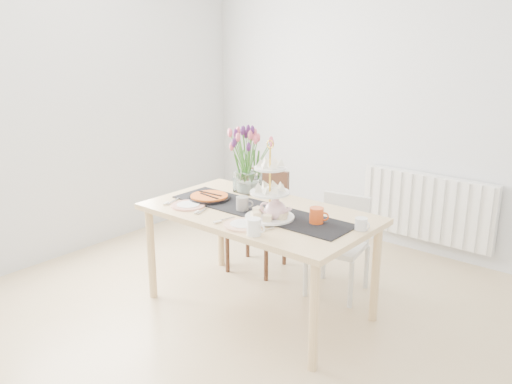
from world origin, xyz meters
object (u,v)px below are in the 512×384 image
Objects in this scene: chair_brown at (261,212)px; mug_orange at (316,216)px; teapot at (276,210)px; tulip_vase at (247,151)px; mug_grey at (242,204)px; plate_left at (188,205)px; radiator at (427,207)px; chair_white at (341,237)px; cake_stand at (270,199)px; dining_table at (259,221)px; cream_jug at (361,224)px; tart_tin at (209,198)px; plate_right at (243,225)px; mug_white at (254,227)px.

mug_orange is at bearing -43.81° from chair_brown.
tulip_vase is at bearing 139.19° from teapot.
plate_left is (-0.37, -0.17, -0.04)m from mug_grey.
radiator is 5.24× the size of teapot.
mug_orange is at bearing -85.51° from chair_white.
cake_stand reaches higher than teapot.
teapot reaches higher than dining_table.
mug_grey is (0.38, -0.67, 0.32)m from chair_brown.
cream_jug is at bearing 16.98° from plate_left.
plate_left is (-0.98, -1.96, 0.31)m from radiator.
tart_tin reaches higher than plate_right.
mug_grey is (0.35, -0.03, 0.03)m from tart_tin.
tulip_vase is at bearing 136.71° from mug_orange.
mug_white reaches higher than radiator.
mug_white is (0.36, -0.30, 0.00)m from mug_grey.
tulip_vase is (-0.66, -0.34, 0.65)m from chair_white.
radiator is 1.81m from dining_table.
chair_white is 1.20m from plate_left.
chair_white is at bearing 76.44° from teapot.
chair_brown is 1.33m from cream_jug.
tulip_vase is 5.66× the size of mug_white.
mug_grey is at bearing 166.32° from mug_orange.
radiator is 2.49× the size of cake_stand.
cake_stand is at bearing -27.82° from dining_table.
mug_white is (0.63, -0.68, -0.27)m from tulip_vase.
dining_table is 15.07× the size of mug_white.
mug_orange is at bearing 4.69° from tart_tin.
radiator is 4.92× the size of plate_left.
tulip_vase reaches higher than mug_white.
cream_jug is (0.57, 0.21, -0.10)m from cake_stand.
cream_jug reaches higher than plate_right.
chair_brown reaches higher than radiator.
cake_stand is 0.65m from plate_left.
radiator is at bearing 32.55° from mug_grey.
mug_orange reaches higher than dining_table.
radiator and dining_table have the same top height.
cream_jug is 0.31× the size of plate_right.
mug_orange is 0.95m from plate_left.
plate_right reaches higher than radiator.
cake_stand reaches higher than mug_orange.
mug_white is at bearing -10.51° from plate_left.
mug_orange is at bearing 22.95° from cake_stand.
tulip_vase is at bearing 87.33° from mug_grey.
plate_left is (-0.75, -0.88, 0.33)m from chair_white.
chair_white is 1.06m from tart_tin.
tulip_vase reaches higher than teapot.
mug_orange is at bearing -151.41° from cream_jug.
cake_stand is 4.41× the size of mug_orange.
cream_jug is (0.44, -0.52, 0.36)m from chair_white.
cream_jug is at bearing -9.63° from tulip_vase.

